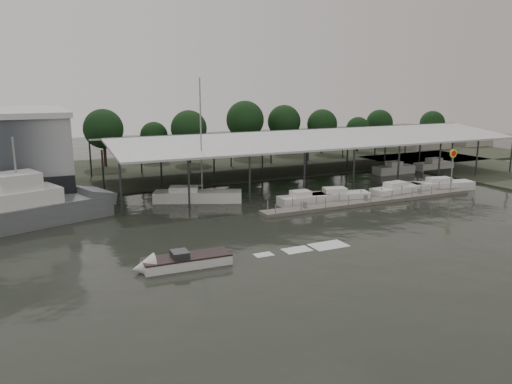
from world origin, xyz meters
name	(u,v)px	position (x,y,z in m)	size (l,w,h in m)	color
ground	(305,246)	(0.00, 0.00, 0.00)	(200.00, 200.00, 0.00)	black
land_strip_far	(168,169)	(0.00, 42.00, 0.10)	(140.00, 30.00, 0.30)	#394030
covered_boat_shed	(307,134)	(17.00, 28.00, 6.13)	(58.24, 24.00, 6.96)	silver
floating_dock	(373,201)	(15.00, 10.00, 0.20)	(28.00, 2.00, 1.40)	slate
shell_fuel_sign	(453,162)	(27.00, 9.99, 3.93)	(1.10, 0.18, 5.55)	gray
distant_commercial_buildings	(436,139)	(59.03, 44.69, 1.84)	(22.00, 8.00, 4.00)	gray
grey_trawler	(31,208)	(-20.51, 17.01, 1.58)	(16.37, 9.56, 8.84)	#5A5E64
white_sailboat	(196,196)	(-2.99, 19.32, 0.66)	(10.26, 6.43, 14.21)	silver
speedboat_underway	(179,262)	(-11.03, -0.39, 0.39)	(18.25, 2.84, 2.00)	silver
moored_cruiser_0	(304,199)	(7.43, 12.63, 0.61)	(6.07, 2.40, 1.70)	silver
moored_cruiser_1	(338,196)	(11.82, 12.40, 0.61)	(7.58, 3.99, 1.70)	silver
moored_cruiser_2	(398,190)	(20.43, 12.05, 0.61)	(7.92, 3.09, 1.70)	silver
moored_cruiser_3	(441,185)	(27.51, 12.05, 0.61)	(8.67, 3.92, 1.70)	silver
horizon_tree_line	(269,125)	(20.92, 48.21, 5.96)	(73.23, 9.70, 10.39)	black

